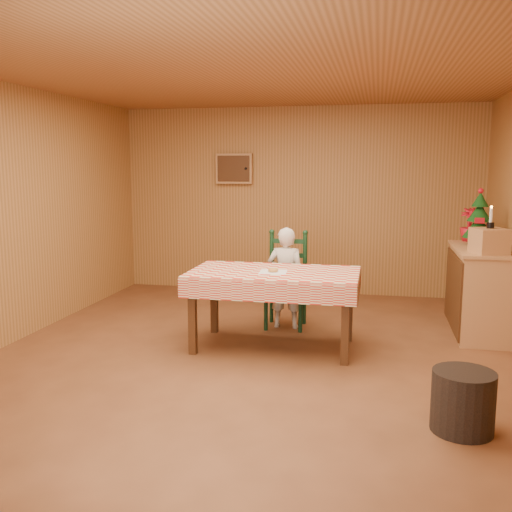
{
  "coord_description": "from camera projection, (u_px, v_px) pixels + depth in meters",
  "views": [
    {
      "loc": [
        1.1,
        -4.97,
        1.79
      ],
      "look_at": [
        0.0,
        0.2,
        0.95
      ],
      "focal_mm": 40.0,
      "sensor_mm": 36.0,
      "label": 1
    }
  ],
  "objects": [
    {
      "name": "ladder_chair",
      "position": [
        286.0,
        282.0,
        6.37
      ],
      "size": [
        0.44,
        0.4,
        1.08
      ],
      "color": "black",
      "rests_on": "ground"
    },
    {
      "name": "seated_child",
      "position": [
        286.0,
        278.0,
        6.31
      ],
      "size": [
        0.41,
        0.27,
        1.12
      ],
      "primitive_type": "imported",
      "rotation": [
        0.0,
        0.0,
        3.14
      ],
      "color": "silver",
      "rests_on": "ground"
    },
    {
      "name": "donut",
      "position": [
        273.0,
        270.0,
        5.52
      ],
      "size": [
        0.11,
        0.11,
        0.03
      ],
      "primitive_type": "torus",
      "rotation": [
        0.0,
        0.0,
        0.07
      ],
      "color": "#CC9249",
      "rests_on": "napkin"
    },
    {
      "name": "cabin_walls",
      "position": [
        263.0,
        162.0,
        5.54
      ],
      "size": [
        5.1,
        6.05,
        2.65
      ],
      "color": "#A7723C",
      "rests_on": "ground"
    },
    {
      "name": "napkin",
      "position": [
        273.0,
        272.0,
        5.52
      ],
      "size": [
        0.28,
        0.28,
        0.0
      ],
      "primitive_type": "cube",
      "rotation": [
        0.0,
        0.0,
        0.08
      ],
      "color": "white",
      "rests_on": "dining_table"
    },
    {
      "name": "shelf_unit",
      "position": [
        478.0,
        291.0,
        6.1
      ],
      "size": [
        0.54,
        1.24,
        0.93
      ],
      "color": "tan",
      "rests_on": "ground"
    },
    {
      "name": "flower_arrangement",
      "position": [
        470.0,
        225.0,
        6.54
      ],
      "size": [
        0.24,
        0.24,
        0.38
      ],
      "primitive_type": "imported",
      "rotation": [
        0.0,
        0.0,
        -0.12
      ],
      "color": "#B3101E",
      "rests_on": "shelf_unit"
    },
    {
      "name": "candle_set",
      "position": [
        491.0,
        222.0,
        5.59
      ],
      "size": [
        0.07,
        0.07,
        0.22
      ],
      "color": "black",
      "rests_on": "crate"
    },
    {
      "name": "storage_bin",
      "position": [
        463.0,
        401.0,
        3.86
      ],
      "size": [
        0.56,
        0.56,
        0.42
      ],
      "primitive_type": "cylinder",
      "rotation": [
        0.0,
        0.0,
        0.43
      ],
      "color": "black",
      "rests_on": "ground"
    },
    {
      "name": "dining_table",
      "position": [
        274.0,
        279.0,
        5.58
      ],
      "size": [
        1.66,
        0.96,
        0.77
      ],
      "color": "#4A2913",
      "rests_on": "ground"
    },
    {
      "name": "ground",
      "position": [
        252.0,
        360.0,
        5.31
      ],
      "size": [
        6.0,
        6.0,
        0.0
      ],
      "primitive_type": "plane",
      "color": "brown",
      "rests_on": "ground"
    },
    {
      "name": "crate",
      "position": [
        489.0,
        241.0,
        5.62
      ],
      "size": [
        0.38,
        0.38,
        0.25
      ],
      "primitive_type": "cube",
      "rotation": [
        0.0,
        0.0,
        0.31
      ],
      "color": "tan",
      "rests_on": "shelf_unit"
    },
    {
      "name": "christmas_tree",
      "position": [
        479.0,
        219.0,
        6.22
      ],
      "size": [
        0.34,
        0.34,
        0.62
      ],
      "color": "#4A2913",
      "rests_on": "shelf_unit"
    }
  ]
}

